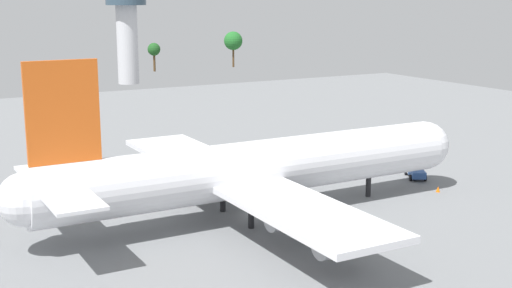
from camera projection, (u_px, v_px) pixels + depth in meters
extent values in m
plane|color=slate|center=(256.00, 216.00, 83.83)|extent=(238.88, 238.88, 0.00)
cylinder|color=silver|center=(256.00, 168.00, 82.58)|extent=(53.66, 6.62, 6.62)
sphere|color=silver|center=(425.00, 145.00, 95.41)|extent=(6.49, 6.49, 6.49)
sphere|color=silver|center=(25.00, 199.00, 69.75)|extent=(5.63, 5.63, 5.63)
cube|color=#D85919|center=(63.00, 112.00, 70.01)|extent=(7.51, 0.50, 10.60)
cube|color=silver|center=(70.00, 199.00, 66.59)|extent=(4.83, 9.93, 0.36)
cube|color=silver|center=(45.00, 175.00, 75.58)|extent=(4.83, 9.93, 0.36)
cube|color=silver|center=(302.00, 211.00, 69.32)|extent=(9.12, 24.57, 0.70)
cube|color=silver|center=(188.00, 155.00, 93.68)|extent=(9.12, 24.57, 0.70)
cylinder|color=gray|center=(291.00, 216.00, 73.31)|extent=(5.30, 2.78, 2.78)
cylinder|color=gray|center=(342.00, 242.00, 65.55)|extent=(5.30, 2.78, 2.78)
cylinder|color=gray|center=(206.00, 173.00, 91.38)|extent=(5.30, 2.78, 2.78)
cylinder|color=gray|center=(179.00, 159.00, 99.14)|extent=(5.30, 2.78, 2.78)
cylinder|color=black|center=(368.00, 187.00, 91.76)|extent=(0.70, 0.70, 2.69)
cylinder|color=black|center=(251.00, 217.00, 79.16)|extent=(0.70, 0.70, 2.69)
cylinder|color=black|center=(223.00, 201.00, 85.37)|extent=(0.70, 0.70, 2.69)
cube|color=#333338|center=(113.00, 169.00, 100.94)|extent=(2.15, 2.18, 2.02)
cube|color=#232328|center=(128.00, 168.00, 102.76)|extent=(3.72, 2.60, 1.29)
cylinder|color=black|center=(110.00, 174.00, 101.91)|extent=(0.84, 0.48, 0.80)
cylinder|color=black|center=(118.00, 177.00, 100.53)|extent=(0.84, 0.48, 0.80)
cylinder|color=black|center=(128.00, 171.00, 104.07)|extent=(0.84, 0.48, 0.80)
cylinder|color=black|center=(136.00, 173.00, 102.70)|extent=(0.84, 0.48, 0.80)
cube|color=silver|center=(413.00, 167.00, 102.87)|extent=(2.75, 2.80, 1.63)
cube|color=#2D5193|center=(417.00, 174.00, 100.31)|extent=(3.35, 3.84, 0.95)
cylinder|color=black|center=(420.00, 172.00, 103.05)|extent=(0.70, 0.93, 0.91)
cylinder|color=black|center=(406.00, 172.00, 103.07)|extent=(0.70, 0.93, 0.91)
cylinder|color=black|center=(425.00, 178.00, 99.78)|extent=(0.70, 0.93, 0.91)
cylinder|color=black|center=(411.00, 178.00, 99.80)|extent=(0.70, 0.93, 0.91)
cube|color=silver|center=(196.00, 156.00, 109.64)|extent=(1.91, 2.43, 1.68)
cube|color=#2D5193|center=(183.00, 159.00, 109.06)|extent=(2.95, 2.62, 0.93)
cylinder|color=black|center=(198.00, 163.00, 108.71)|extent=(1.06, 0.46, 1.03)
cylinder|color=black|center=(194.00, 159.00, 110.90)|extent=(1.06, 0.46, 1.03)
cylinder|color=black|center=(182.00, 164.00, 107.90)|extent=(1.06, 0.46, 1.03)
cylinder|color=black|center=(179.00, 161.00, 110.09)|extent=(1.06, 0.46, 1.03)
cone|color=orange|center=(438.00, 189.00, 94.07)|extent=(0.57, 0.57, 0.81)
cylinder|color=silver|center=(127.00, 45.00, 210.29)|extent=(6.39, 6.39, 23.80)
cylinder|color=#51381E|center=(154.00, 62.00, 247.06)|extent=(0.83, 0.83, 6.54)
sphere|color=#1E521E|center=(154.00, 49.00, 246.09)|extent=(4.57, 4.57, 4.57)
cylinder|color=#51381E|center=(233.00, 57.00, 262.18)|extent=(0.75, 0.75, 7.86)
sphere|color=#226827|center=(233.00, 41.00, 260.93)|extent=(7.04, 7.04, 7.04)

